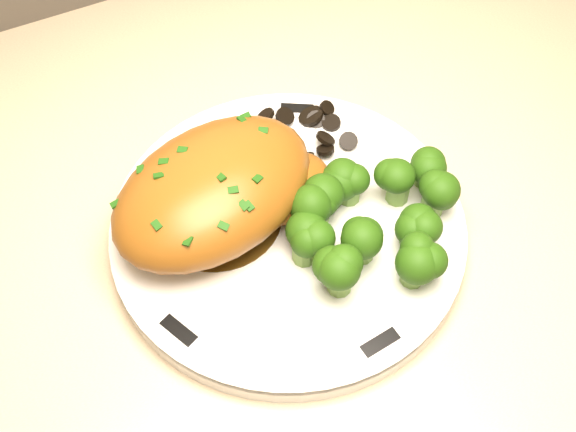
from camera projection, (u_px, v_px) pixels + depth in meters
name	position (u px, v px, depth m)	size (l,w,h in m)	color
counter	(454.00, 284.00, 1.12)	(2.08, 0.69, 1.02)	brown
plate	(288.00, 229.00, 0.62)	(0.30, 0.30, 0.02)	silver
rim_accent_0	(297.00, 109.00, 0.69)	(0.03, 0.01, 0.00)	black
rim_accent_1	(151.00, 177.00, 0.64)	(0.03, 0.01, 0.00)	black
rim_accent_2	(179.00, 331.00, 0.56)	(0.03, 0.01, 0.00)	black
rim_accent_3	(380.00, 343.00, 0.55)	(0.03, 0.01, 0.00)	black
rim_accent_4	(434.00, 192.00, 0.63)	(0.03, 0.01, 0.00)	black
gravy_pool	(217.00, 216.00, 0.62)	(0.11, 0.11, 0.00)	#38240A
chicken_breast	(222.00, 191.00, 0.59)	(0.22, 0.17, 0.07)	#925319
mushroom_pile	(291.00, 143.00, 0.66)	(0.09, 0.07, 0.02)	black
broccoli_florets	(378.00, 215.00, 0.59)	(0.16, 0.12, 0.05)	olive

